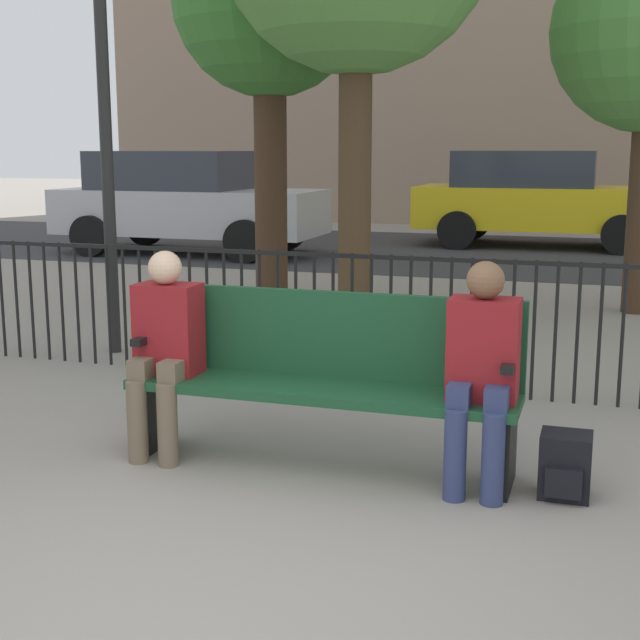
% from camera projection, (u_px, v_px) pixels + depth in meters
% --- Properties ---
extents(park_bench, '(2.07, 0.45, 0.92)m').
position_uv_depth(park_bench, '(325.00, 372.00, 4.73)').
color(park_bench, '#194728').
rests_on(park_bench, ground).
extents(seated_person_0, '(0.34, 0.39, 1.13)m').
position_uv_depth(seated_person_0, '(165.00, 343.00, 4.84)').
color(seated_person_0, brown).
rests_on(seated_person_0, ground).
extents(seated_person_1, '(0.34, 0.39, 1.14)m').
position_uv_depth(seated_person_1, '(482.00, 365.00, 4.32)').
color(seated_person_1, navy).
rests_on(seated_person_1, ground).
extents(backpack, '(0.24, 0.25, 0.32)m').
position_uv_depth(backpack, '(565.00, 466.00, 4.32)').
color(backpack, black).
rests_on(backpack, ground).
extents(fence_railing, '(9.01, 0.03, 0.95)m').
position_uv_depth(fence_railing, '(391.00, 310.00, 6.20)').
color(fence_railing, black).
rests_on(fence_railing, ground).
extents(tree_1, '(2.06, 2.06, 4.25)m').
position_uv_depth(tree_1, '(269.00, 4.00, 9.34)').
color(tree_1, '#422D1E').
rests_on(tree_1, ground).
extents(lamp_post, '(0.28, 0.28, 3.70)m').
position_uv_depth(lamp_post, '(102.00, 48.00, 6.97)').
color(lamp_post, black).
rests_on(lamp_post, ground).
extents(street_surface, '(24.00, 6.00, 0.01)m').
position_uv_depth(street_surface, '(514.00, 254.00, 14.21)').
color(street_surface, '#333335').
rests_on(street_surface, ground).
extents(parked_car_0, '(4.20, 1.94, 1.62)m').
position_uv_depth(parked_car_0, '(537.00, 197.00, 15.15)').
color(parked_car_0, yellow).
rests_on(parked_car_0, ground).
extents(parked_car_1, '(4.20, 1.94, 1.62)m').
position_uv_depth(parked_car_1, '(185.00, 200.00, 14.20)').
color(parked_car_1, '#B7B7BC').
rests_on(parked_car_1, ground).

